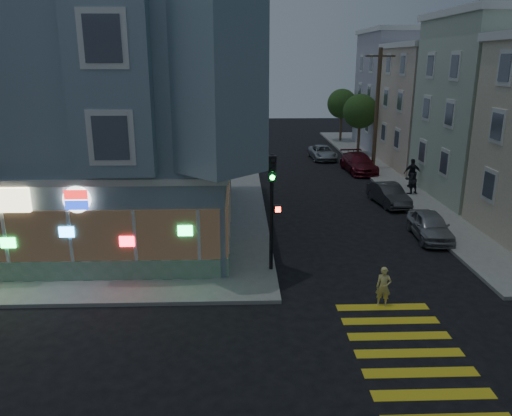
{
  "coord_description": "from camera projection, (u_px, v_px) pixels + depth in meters",
  "views": [
    {
      "loc": [
        1.55,
        -13.89,
        8.31
      ],
      "look_at": [
        2.2,
        5.03,
        2.66
      ],
      "focal_mm": 35.0,
      "sensor_mm": 36.0,
      "label": 1
    }
  ],
  "objects": [
    {
      "name": "pedestrian_a",
      "position": [
        411.0,
        179.0,
        31.37
      ],
      "size": [
        1.12,
        1.01,
        1.87
      ],
      "primitive_type": "imported",
      "rotation": [
        0.0,
        0.0,
        3.56
      ],
      "color": "black",
      "rests_on": "sidewalk_ne"
    },
    {
      "name": "corner_building",
      "position": [
        84.0,
        113.0,
        24.28
      ],
      "size": [
        14.6,
        14.6,
        11.4
      ],
      "color": "gray",
      "rests_on": "sidewalk_nw"
    },
    {
      "name": "traffic_signal",
      "position": [
        272.0,
        194.0,
        19.23
      ],
      "size": [
        0.54,
        0.53,
        4.72
      ],
      "rotation": [
        0.0,
        0.0,
        0.01
      ],
      "color": "black",
      "rests_on": "sidewalk_nw"
    },
    {
      "name": "parked_car_a",
      "position": [
        430.0,
        226.0,
        23.95
      ],
      "size": [
        1.78,
        3.89,
        1.3
      ],
      "primitive_type": "imported",
      "rotation": [
        0.0,
        0.0,
        -0.07
      ],
      "color": "#929599",
      "rests_on": "ground"
    },
    {
      "name": "sidewalk_nw",
      "position": [
        38.0,
        174.0,
        37.18
      ],
      "size": [
        33.0,
        42.0,
        0.15
      ],
      "primitive_type": "cube",
      "color": "gray",
      "rests_on": "ground"
    },
    {
      "name": "ground",
      "position": [
        191.0,
        336.0,
        15.62
      ],
      "size": [
        120.0,
        120.0,
        0.0
      ],
      "primitive_type": "plane",
      "color": "black",
      "rests_on": "ground"
    },
    {
      "name": "running_child",
      "position": [
        384.0,
        287.0,
        17.36
      ],
      "size": [
        0.59,
        0.47,
        1.43
      ],
      "primitive_type": "imported",
      "rotation": [
        0.0,
        0.0,
        -0.27
      ],
      "color": "#DCCD70",
      "rests_on": "ground"
    },
    {
      "name": "pedestrian_b",
      "position": [
        412.0,
        173.0,
        32.94
      ],
      "size": [
        1.12,
        0.48,
        1.9
      ],
      "primitive_type": "imported",
      "rotation": [
        0.0,
        0.0,
        3.13
      ],
      "color": "black",
      "rests_on": "sidewalk_ne"
    },
    {
      "name": "row_house_c",
      "position": [
        469.0,
        108.0,
        38.88
      ],
      "size": [
        12.0,
        8.6,
        9.0
      ],
      "primitive_type": "cube",
      "color": "#C2AA96",
      "rests_on": "sidewalk_ne"
    },
    {
      "name": "parked_car_d",
      "position": [
        323.0,
        153.0,
        43.07
      ],
      "size": [
        2.18,
        4.32,
        1.17
      ],
      "primitive_type": "imported",
      "rotation": [
        0.0,
        0.0,
        0.06
      ],
      "color": "#9FA5A9",
      "rests_on": "ground"
    },
    {
      "name": "row_house_d",
      "position": [
        427.0,
        91.0,
        47.28
      ],
      "size": [
        12.0,
        8.6,
        10.5
      ],
      "primitive_type": "cube",
      "color": "#A4A0B0",
      "rests_on": "sidewalk_ne"
    },
    {
      "name": "fire_hydrant",
      "position": [
        430.0,
        217.0,
        25.46
      ],
      "size": [
        0.48,
        0.28,
        0.84
      ],
      "color": "silver",
      "rests_on": "sidewalk_ne"
    },
    {
      "name": "street_tree_near",
      "position": [
        360.0,
        112.0,
        43.63
      ],
      "size": [
        3.0,
        3.0,
        5.3
      ],
      "color": "#4C3826",
      "rests_on": "sidewalk_ne"
    },
    {
      "name": "street_tree_far",
      "position": [
        342.0,
        104.0,
        51.29
      ],
      "size": [
        3.0,
        3.0,
        5.3
      ],
      "color": "#4C3826",
      "rests_on": "sidewalk_ne"
    },
    {
      "name": "parked_car_c",
      "position": [
        359.0,
        163.0,
        38.12
      ],
      "size": [
        2.31,
        5.04,
        1.43
      ],
      "primitive_type": "imported",
      "rotation": [
        0.0,
        0.0,
        0.06
      ],
      "color": "maroon",
      "rests_on": "ground"
    },
    {
      "name": "parked_car_b",
      "position": [
        389.0,
        194.0,
        29.54
      ],
      "size": [
        1.84,
        3.98,
        1.26
      ],
      "primitive_type": "imported",
      "rotation": [
        0.0,
        0.0,
        0.13
      ],
      "color": "#333538",
      "rests_on": "ground"
    },
    {
      "name": "utility_pole",
      "position": [
        377.0,
        108.0,
        37.63
      ],
      "size": [
        2.2,
        0.3,
        9.0
      ],
      "color": "#4C3826",
      "rests_on": "sidewalk_ne"
    }
  ]
}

